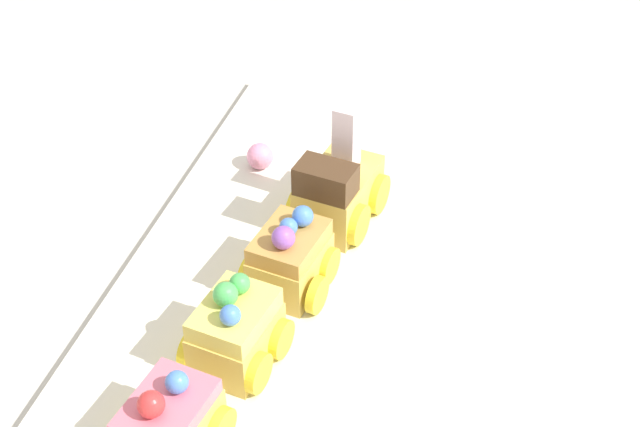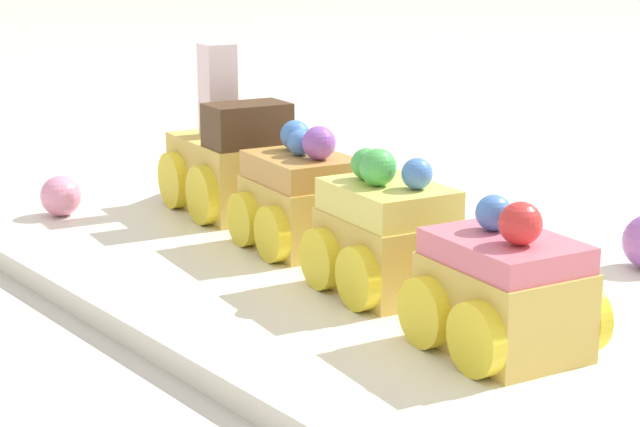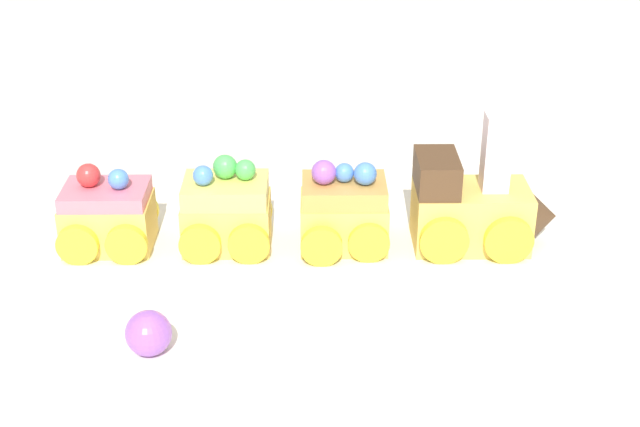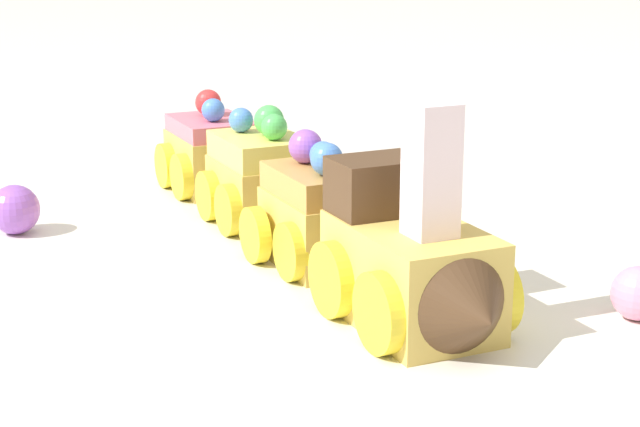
% 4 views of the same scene
% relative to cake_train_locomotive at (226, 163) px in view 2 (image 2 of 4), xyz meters
% --- Properties ---
extents(ground_plane, '(10.00, 10.00, 0.00)m').
position_rel_cake_train_locomotive_xyz_m(ground_plane, '(-0.13, -0.01, -0.04)').
color(ground_plane, beige).
extents(display_board, '(0.68, 0.34, 0.01)m').
position_rel_cake_train_locomotive_xyz_m(display_board, '(-0.13, -0.01, -0.04)').
color(display_board, white).
rests_on(display_board, ground_plane).
extents(cake_train_locomotive, '(0.12, 0.08, 0.11)m').
position_rel_cake_train_locomotive_xyz_m(cake_train_locomotive, '(0.00, 0.00, 0.00)').
color(cake_train_locomotive, '#E0BC56').
rests_on(cake_train_locomotive, display_board).
extents(cake_car_caramel, '(0.08, 0.07, 0.07)m').
position_rel_cake_train_locomotive_xyz_m(cake_car_caramel, '(-0.10, 0.02, -0.00)').
color(cake_car_caramel, '#E0BC56').
rests_on(cake_car_caramel, display_board).
extents(cake_car_lemon, '(0.08, 0.07, 0.07)m').
position_rel_cake_train_locomotive_xyz_m(cake_car_lemon, '(-0.19, 0.03, -0.00)').
color(cake_car_lemon, '#E0BC56').
rests_on(cake_car_lemon, display_board).
extents(cake_car_strawberry, '(0.08, 0.07, 0.07)m').
position_rel_cake_train_locomotive_xyz_m(cake_car_strawberry, '(-0.28, 0.04, -0.01)').
color(cake_car_strawberry, '#E0BC56').
rests_on(cake_car_strawberry, display_board).
extents(gumball_pink, '(0.03, 0.03, 0.03)m').
position_rel_cake_train_locomotive_xyz_m(gumball_pink, '(0.05, 0.09, -0.02)').
color(gumball_pink, pink).
rests_on(gumball_pink, display_board).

